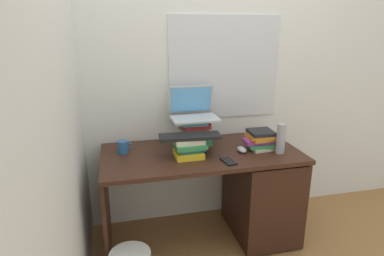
# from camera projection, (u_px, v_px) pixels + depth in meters

# --- Properties ---
(ground_plane) EXTENTS (6.00, 6.00, 0.00)m
(ground_plane) POSITION_uv_depth(u_px,v_px,m) (200.00, 237.00, 2.57)
(ground_plane) COLOR olive
(wall_back) EXTENTS (6.00, 0.06, 2.60)m
(wall_back) POSITION_uv_depth(u_px,v_px,m) (189.00, 65.00, 2.55)
(wall_back) COLOR silver
(wall_back) RESTS_ON ground
(wall_left) EXTENTS (0.05, 6.00, 2.60)m
(wall_left) POSITION_uv_depth(u_px,v_px,m) (67.00, 75.00, 2.00)
(wall_left) COLOR silver
(wall_left) RESTS_ON ground
(desk) EXTENTS (1.41, 0.69, 0.72)m
(desk) POSITION_uv_depth(u_px,v_px,m) (247.00, 189.00, 2.51)
(desk) COLOR #381E14
(desk) RESTS_ON ground
(book_stack_tall) EXTENTS (0.24, 0.18, 0.21)m
(book_stack_tall) POSITION_uv_depth(u_px,v_px,m) (195.00, 134.00, 2.44)
(book_stack_tall) COLOR #B22D33
(book_stack_tall) RESTS_ON desk
(book_stack_keyboard_riser) EXTENTS (0.22, 0.19, 0.13)m
(book_stack_keyboard_riser) POSITION_uv_depth(u_px,v_px,m) (189.00, 148.00, 2.26)
(book_stack_keyboard_riser) COLOR yellow
(book_stack_keyboard_riser) RESTS_ON desk
(book_stack_side) EXTENTS (0.24, 0.20, 0.14)m
(book_stack_side) POSITION_uv_depth(u_px,v_px,m) (261.00, 140.00, 2.41)
(book_stack_side) COLOR beige
(book_stack_side) RESTS_ON desk
(laptop) EXTENTS (0.35, 0.27, 0.23)m
(laptop) POSITION_uv_depth(u_px,v_px,m) (193.00, 110.00, 2.45)
(laptop) COLOR #B7BABF
(laptop) RESTS_ON book_stack_tall
(keyboard) EXTENTS (0.43, 0.17, 0.02)m
(keyboard) POSITION_uv_depth(u_px,v_px,m) (190.00, 136.00, 2.23)
(keyboard) COLOR black
(keyboard) RESTS_ON book_stack_keyboard_riser
(computer_mouse) EXTENTS (0.06, 0.10, 0.04)m
(computer_mouse) POSITION_uv_depth(u_px,v_px,m) (242.00, 150.00, 2.35)
(computer_mouse) COLOR #A5A8AD
(computer_mouse) RESTS_ON desk
(mug) EXTENTS (0.11, 0.07, 0.09)m
(mug) POSITION_uv_depth(u_px,v_px,m) (123.00, 147.00, 2.32)
(mug) COLOR #265999
(mug) RESTS_ON desk
(water_bottle) EXTENTS (0.06, 0.06, 0.21)m
(water_bottle) POSITION_uv_depth(u_px,v_px,m) (281.00, 139.00, 2.31)
(water_bottle) COLOR #999EA5
(water_bottle) RESTS_ON desk
(cell_phone) EXTENTS (0.08, 0.14, 0.01)m
(cell_phone) POSITION_uv_depth(u_px,v_px,m) (228.00, 161.00, 2.18)
(cell_phone) COLOR black
(cell_phone) RESTS_ON desk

